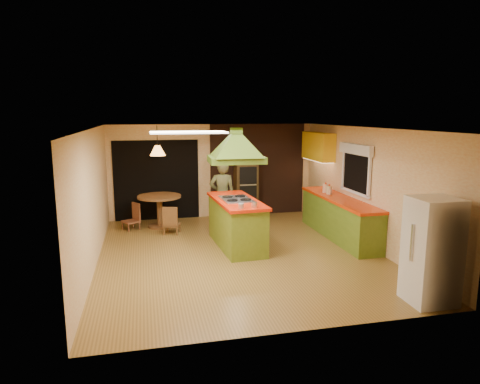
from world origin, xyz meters
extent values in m
plane|color=olive|center=(0.00, 0.00, 0.00)|extent=(6.50, 6.50, 0.00)
plane|color=beige|center=(0.00, 3.25, 1.25)|extent=(5.50, 0.00, 5.50)
plane|color=beige|center=(0.00, -3.25, 1.25)|extent=(5.50, 0.00, 5.50)
plane|color=beige|center=(-2.75, 0.00, 1.25)|extent=(0.00, 6.50, 6.50)
plane|color=beige|center=(2.75, 0.00, 1.25)|extent=(0.00, 6.50, 6.50)
plane|color=silver|center=(0.00, 0.00, 2.50)|extent=(6.50, 6.50, 0.00)
cube|color=#381E14|center=(1.25, 3.23, 1.25)|extent=(2.64, 0.03, 2.50)
cube|color=black|center=(-1.50, 3.23, 1.05)|extent=(2.20, 0.03, 2.10)
cube|color=olive|center=(2.45, 0.60, 0.43)|extent=(0.58, 3.00, 0.86)
cube|color=#E53807|center=(2.45, 0.60, 0.89)|extent=(0.62, 3.05, 0.06)
cube|color=yellow|center=(2.57, 2.20, 1.95)|extent=(0.34, 1.40, 0.70)
cube|color=black|center=(2.72, 0.40, 1.55)|extent=(0.03, 1.16, 0.96)
cube|color=white|center=(2.67, 0.40, 2.02)|extent=(0.10, 1.35, 0.22)
cube|color=white|center=(-1.10, -1.20, 2.48)|extent=(1.20, 0.60, 0.03)
cube|color=olive|center=(0.04, 0.46, 0.48)|extent=(0.88, 2.00, 0.96)
cube|color=red|center=(0.04, 0.46, 0.99)|extent=(0.95, 2.09, 0.06)
cube|color=silver|center=(0.04, 0.46, 1.02)|extent=(0.65, 0.89, 0.02)
cube|color=#496719|center=(0.04, 0.46, 1.85)|extent=(1.15, 0.84, 0.13)
pyramid|color=#496719|center=(0.04, 0.46, 2.36)|extent=(1.15, 0.84, 0.45)
cube|color=#496719|center=(0.04, 0.46, 2.43)|extent=(0.22, 0.22, 0.13)
imported|color=#4A4C28|center=(-0.01, 1.83, 0.84)|extent=(0.67, 0.50, 1.69)
cube|color=white|center=(2.27, -2.84, 0.80)|extent=(0.67, 0.63, 1.59)
cube|color=#483317|center=(0.84, 2.95, 0.88)|extent=(0.60, 0.59, 1.77)
cube|color=black|center=(0.84, 2.65, 1.18)|extent=(0.46, 0.03, 0.45)
cube|color=black|center=(0.84, 2.65, 0.68)|extent=(0.46, 0.03, 0.45)
cylinder|color=brown|center=(-1.47, 2.40, 0.77)|extent=(1.07, 1.07, 0.05)
cylinder|color=brown|center=(-1.47, 2.40, 0.40)|extent=(0.14, 0.14, 0.75)
cylinder|color=brown|center=(-1.47, 2.40, 0.03)|extent=(0.60, 0.60, 0.05)
cone|color=#FF9E3F|center=(-1.47, 2.40, 1.90)|extent=(0.38, 0.38, 0.24)
cylinder|color=#F6E2C5|center=(2.40, 1.27, 1.02)|extent=(0.15, 0.15, 0.20)
cylinder|color=beige|center=(2.40, 1.06, 1.01)|extent=(0.15, 0.15, 0.19)
cylinder|color=beige|center=(2.40, 1.04, 1.00)|extent=(0.15, 0.15, 0.15)
camera|label=1|loc=(-1.81, -8.07, 2.79)|focal=32.00mm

